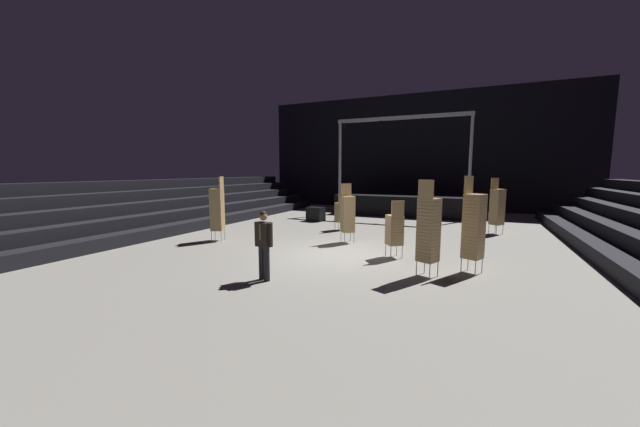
{
  "coord_description": "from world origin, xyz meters",
  "views": [
    {
      "loc": [
        4.02,
        -10.02,
        2.69
      ],
      "look_at": [
        -0.25,
        -0.61,
        1.4
      ],
      "focal_mm": 19.24,
      "sensor_mm": 36.0,
      "label": 1
    }
  ],
  "objects": [
    {
      "name": "chair_stack_rear_left",
      "position": [
        -1.51,
        4.44,
        0.86
      ],
      "size": [
        0.62,
        0.62,
        1.71
      ],
      "rotation": [
        0.0,
        0.0,
        0.8
      ],
      "color": "#B2B5BA",
      "rests_on": "ground_plane"
    },
    {
      "name": "ground_plane",
      "position": [
        0.0,
        0.0,
        -0.05
      ],
      "size": [
        22.0,
        30.0,
        0.1
      ],
      "primitive_type": "cube",
      "color": "gray"
    },
    {
      "name": "chair_stack_rear_right",
      "position": [
        1.8,
        0.46,
        0.9
      ],
      "size": [
        0.62,
        0.62,
        1.79
      ],
      "rotation": [
        0.0,
        0.0,
        0.66
      ],
      "color": "#B2B5BA",
      "rests_on": "ground_plane"
    },
    {
      "name": "chair_stack_front_right",
      "position": [
        4.9,
        6.26,
        1.19
      ],
      "size": [
        0.62,
        0.62,
        2.39
      ],
      "rotation": [
        0.0,
        0.0,
        3.96
      ],
      "color": "#B2B5BA",
      "rests_on": "ground_plane"
    },
    {
      "name": "arena_end_wall",
      "position": [
        0.0,
        15.0,
        4.0
      ],
      "size": [
        22.0,
        0.3,
        8.0
      ],
      "primitive_type": "cube",
      "color": "black",
      "rests_on": "ground_plane"
    },
    {
      "name": "man_with_tie",
      "position": [
        -0.63,
        -3.11,
        0.98
      ],
      "size": [
        0.57,
        0.32,
        1.73
      ],
      "rotation": [
        0.0,
        0.0,
        2.89
      ],
      "color": "black",
      "rests_on": "ground_plane"
    },
    {
      "name": "chair_stack_mid_centre",
      "position": [
        3.0,
        -1.15,
        1.24
      ],
      "size": [
        0.58,
        0.58,
        2.48
      ],
      "rotation": [
        0.0,
        0.0,
        5.86
      ],
      "color": "#B2B5BA",
      "rests_on": "ground_plane"
    },
    {
      "name": "chair_stack_mid_right",
      "position": [
        -4.97,
        0.24,
        1.24
      ],
      "size": [
        0.57,
        0.57,
        2.48
      ],
      "rotation": [
        0.0,
        0.0,
        1.93
      ],
      "color": "#B2B5BA",
      "rests_on": "ground_plane"
    },
    {
      "name": "chair_stack_mid_left",
      "position": [
        4.03,
        -0.34,
        1.28
      ],
      "size": [
        0.58,
        0.58,
        2.56
      ],
      "rotation": [
        0.0,
        0.0,
        4.28
      ],
      "color": "#B2B5BA",
      "rests_on": "ground_plane"
    },
    {
      "name": "chair_stack_front_left",
      "position": [
        -0.29,
        1.97,
        1.11
      ],
      "size": [
        0.62,
        0.62,
        2.22
      ],
      "rotation": [
        0.0,
        0.0,
        3.85
      ],
      "color": "#B2B5BA",
      "rests_on": "ground_plane"
    },
    {
      "name": "stage_riser",
      "position": [
        0.0,
        11.15,
        0.68
      ],
      "size": [
        7.9,
        2.94,
        5.77
      ],
      "color": "black",
      "rests_on": "ground_plane"
    },
    {
      "name": "equipment_road_case",
      "position": [
        -3.76,
        6.55,
        0.37
      ],
      "size": [
        0.99,
        0.74,
        0.75
      ],
      "primitive_type": "cube",
      "rotation": [
        0.0,
        0.0,
        -0.17
      ],
      "color": "black",
      "rests_on": "ground_plane"
    },
    {
      "name": "bleacher_bank_left",
      "position": [
        -9.12,
        1.0,
        1.12
      ],
      "size": [
        3.75,
        24.0,
        2.25
      ],
      "rotation": [
        0.0,
        0.0,
        1.57
      ],
      "color": "black",
      "rests_on": "ground_plane"
    }
  ]
}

